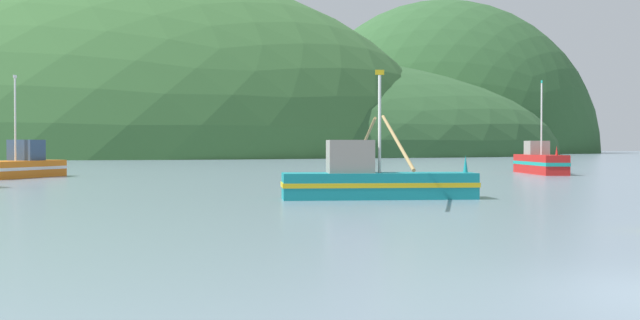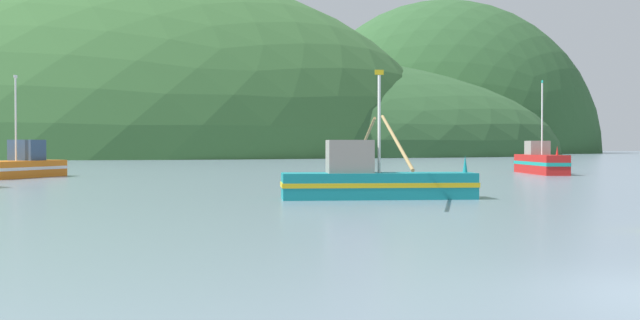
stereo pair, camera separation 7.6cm
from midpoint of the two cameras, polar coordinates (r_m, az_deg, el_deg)
name	(u,v)px [view 2 (the right image)]	position (r m, az deg, el deg)	size (l,w,h in m)	color
hill_mid_right	(250,155)	(196.35, -5.17, 0.39)	(157.78, 126.23, 49.93)	#2D562D
hill_far_center	(118,156)	(182.19, -14.70, 0.32)	(149.72, 119.77, 83.22)	#386633
hill_far_right	(305,153)	(258.96, -1.07, 0.55)	(96.32, 77.06, 59.88)	#2D562D
hill_mid_left	(446,153)	(247.86, 9.30, 0.51)	(98.28, 78.62, 96.34)	#2D562D
fishing_boat_teal	(374,180)	(31.25, 4.08, -1.51)	(8.02, 13.01, 5.22)	#147F84
fishing_boat_orange	(19,166)	(56.18, -21.32, -0.42)	(5.72, 8.17, 6.93)	orange
fishing_boat_red	(540,162)	(62.36, 15.99, -0.16)	(3.44, 9.43, 7.21)	red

